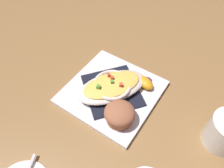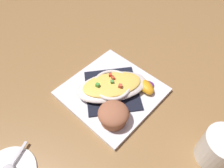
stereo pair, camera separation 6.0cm
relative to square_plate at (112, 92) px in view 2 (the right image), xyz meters
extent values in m
plane|color=olive|center=(0.00, 0.00, -0.01)|extent=(2.60, 2.60, 0.00)
cube|color=white|center=(0.00, 0.00, 0.00)|extent=(0.30, 0.30, 0.01)
cube|color=black|center=(0.00, 0.00, 0.01)|extent=(0.21, 0.21, 0.00)
ellipsoid|color=silver|center=(0.00, 0.00, 0.02)|extent=(0.17, 0.23, 0.03)
torus|color=silver|center=(0.00, 0.00, 0.03)|extent=(0.14, 0.14, 0.01)
ellipsoid|color=#F1C652|center=(0.00, 0.00, 0.03)|extent=(0.14, 0.19, 0.02)
cube|color=#D84C3A|center=(0.03, 0.01, 0.05)|extent=(0.01, 0.01, 0.01)
cube|color=#4A9D44|center=(0.00, 0.00, 0.05)|extent=(0.01, 0.01, 0.01)
cube|color=red|center=(-0.02, 0.01, 0.05)|extent=(0.01, 0.01, 0.01)
cube|color=#CC442A|center=(-0.01, 0.01, 0.05)|extent=(0.01, 0.01, 0.01)
cube|color=green|center=(-0.01, -0.04, 0.05)|extent=(0.01, 0.01, 0.01)
cylinder|color=#A2613D|center=(0.08, -0.05, 0.02)|extent=(0.07, 0.07, 0.02)
ellipsoid|color=#9D5E40|center=(0.08, -0.05, 0.04)|extent=(0.08, 0.08, 0.04)
ellipsoid|color=#4C0F23|center=(0.08, -0.05, 0.05)|extent=(0.03, 0.03, 0.01)
ellipsoid|color=#582466|center=(0.04, 0.09, 0.01)|extent=(0.05, 0.06, 0.01)
ellipsoid|color=orange|center=(0.05, 0.08, 0.02)|extent=(0.06, 0.04, 0.03)
cylinder|color=white|center=(0.29, 0.09, 0.04)|extent=(0.09, 0.09, 0.09)
cylinder|color=#4C2D14|center=(0.29, 0.09, 0.02)|extent=(0.08, 0.08, 0.06)
cube|color=silver|center=(0.03, -0.29, 0.01)|extent=(0.04, 0.05, 0.00)
camera|label=1|loc=(0.27, -0.27, 0.50)|focal=34.54mm
camera|label=2|loc=(0.31, -0.22, 0.50)|focal=34.54mm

